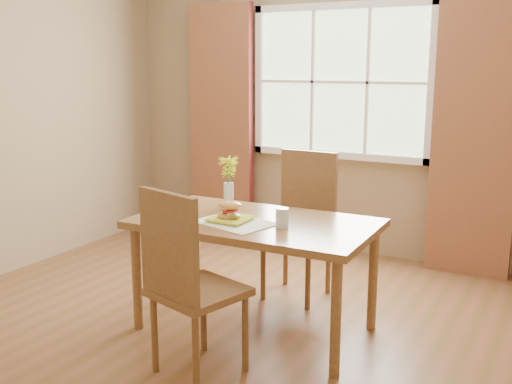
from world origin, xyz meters
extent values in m
cube|color=brown|center=(0.00, 0.00, -0.01)|extent=(4.20, 3.80, 0.02)
cube|color=#8B7453|center=(0.00, 1.91, 1.35)|extent=(4.20, 0.02, 2.70)
cube|color=#BBDCA6|center=(0.00, 1.88, 1.50)|extent=(1.50, 0.02, 1.20)
cube|color=white|center=(0.00, 1.85, 2.13)|extent=(1.62, 0.04, 0.06)
cube|color=white|center=(0.00, 1.85, 0.87)|extent=(1.62, 0.04, 0.06)
cube|color=white|center=(-0.78, 1.85, 1.50)|extent=(0.06, 0.04, 1.32)
cube|color=white|center=(0.78, 1.85, 1.50)|extent=(0.06, 0.04, 1.32)
cube|color=white|center=(0.00, 1.85, 1.50)|extent=(1.50, 0.03, 0.02)
cube|color=maroon|center=(-1.15, 1.78, 1.10)|extent=(0.65, 0.08, 2.20)
cube|color=maroon|center=(1.15, 1.78, 1.10)|extent=(0.65, 0.08, 2.20)
cube|color=brown|center=(0.16, 0.06, 0.69)|extent=(1.49, 0.86, 0.05)
cylinder|color=brown|center=(-0.50, -0.29, 0.33)|extent=(0.06, 0.06, 0.67)
cylinder|color=brown|center=(0.82, -0.26, 0.33)|extent=(0.06, 0.06, 0.67)
cylinder|color=brown|center=(-0.51, 0.39, 0.33)|extent=(0.06, 0.06, 0.67)
cylinder|color=brown|center=(0.81, 0.42, 0.33)|extent=(0.06, 0.06, 0.67)
cube|color=brown|center=(0.16, -0.56, 0.46)|extent=(0.53, 0.53, 0.04)
cube|color=brown|center=(0.10, -0.75, 0.76)|extent=(0.42, 0.15, 0.55)
cylinder|color=brown|center=(-0.06, -0.68, 0.22)|extent=(0.04, 0.04, 0.44)
cylinder|color=brown|center=(0.28, -0.77, 0.22)|extent=(0.04, 0.04, 0.44)
cylinder|color=brown|center=(0.04, -0.34, 0.22)|extent=(0.04, 0.04, 0.44)
cylinder|color=brown|center=(0.37, -0.44, 0.22)|extent=(0.04, 0.04, 0.44)
cube|color=brown|center=(0.16, 0.68, 0.46)|extent=(0.44, 0.44, 0.04)
cube|color=brown|center=(0.16, 0.88, 0.76)|extent=(0.43, 0.05, 0.56)
cylinder|color=brown|center=(-0.02, 0.51, 0.22)|extent=(0.04, 0.04, 0.44)
cylinder|color=brown|center=(0.33, 0.50, 0.22)|extent=(0.04, 0.04, 0.44)
cylinder|color=brown|center=(-0.02, 0.86, 0.22)|extent=(0.04, 0.04, 0.44)
cylinder|color=brown|center=(0.34, 0.85, 0.22)|extent=(0.04, 0.04, 0.44)
cube|color=beige|center=(0.09, -0.06, 0.72)|extent=(0.52, 0.43, 0.01)
cube|color=#C5D334|center=(0.04, -0.04, 0.73)|extent=(0.24, 0.24, 0.01)
ellipsoid|color=gold|center=(0.04, -0.05, 0.75)|extent=(0.17, 0.14, 0.04)
ellipsoid|color=#4C8C2D|center=(0.08, -0.07, 0.77)|extent=(0.08, 0.06, 0.01)
cylinder|color=red|center=(0.04, -0.05, 0.78)|extent=(0.08, 0.08, 0.01)
cylinder|color=red|center=(0.06, -0.05, 0.79)|extent=(0.07, 0.07, 0.01)
ellipsoid|color=gold|center=(0.04, -0.05, 0.82)|extent=(0.17, 0.14, 0.05)
cylinder|color=silver|center=(0.38, -0.01, 0.77)|extent=(0.08, 0.08, 0.12)
cylinder|color=silver|center=(0.38, -0.01, 0.76)|extent=(0.07, 0.07, 0.10)
cylinder|color=silver|center=(-0.16, 0.27, 0.80)|extent=(0.07, 0.07, 0.17)
cylinder|color=silver|center=(-0.16, 0.27, 0.76)|extent=(0.06, 0.06, 0.08)
cylinder|color=#3D7028|center=(-0.16, 0.27, 0.87)|extent=(0.01, 0.01, 0.32)
cylinder|color=#3D7028|center=(-0.15, 0.27, 0.85)|extent=(0.01, 0.01, 0.26)
cylinder|color=#3D7028|center=(-0.17, 0.28, 0.83)|extent=(0.01, 0.01, 0.22)
cylinder|color=#3D7028|center=(-0.15, 0.28, 0.86)|extent=(0.01, 0.01, 0.29)
camera|label=1|loc=(1.87, -3.06, 1.66)|focal=42.00mm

